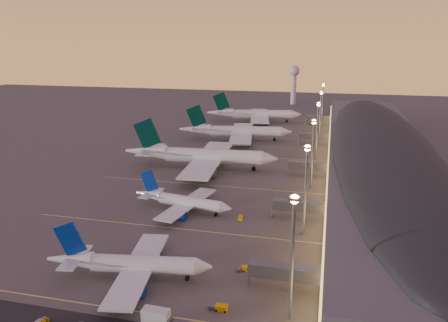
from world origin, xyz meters
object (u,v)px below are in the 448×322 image
at_px(airliner_narrow_north, 182,201).
at_px(baggage_tug_a, 219,308).
at_px(airliner_wide_far, 254,114).
at_px(airliner_wide_near, 200,156).
at_px(radar_tower, 294,78).
at_px(baggage_tug_c, 213,206).
at_px(airliner_narrow_south, 129,264).
at_px(baggage_tug_b, 244,269).
at_px(airliner_wide_mid, 235,131).
at_px(catering_truck_a, 157,318).
at_px(baggage_tug_d, 241,217).

distance_m(airliner_narrow_north, baggage_tug_a, 55.13).
bearing_deg(airliner_wide_far, airliner_wide_near, -101.46).
distance_m(radar_tower, baggage_tug_c, 247.77).
bearing_deg(airliner_narrow_south, baggage_tug_b, 11.85).
xyz_separation_m(airliner_narrow_north, baggage_tug_c, (9.13, 4.50, -2.61)).
relative_size(radar_tower, baggage_tug_b, 9.00).
relative_size(baggage_tug_a, baggage_tug_b, 1.05).
bearing_deg(airliner_narrow_north, baggage_tug_b, -40.62).
bearing_deg(airliner_narrow_north, airliner_wide_far, 101.61).
xyz_separation_m(airliner_narrow_north, airliner_wide_mid, (-4.97, 103.03, 1.84)).
xyz_separation_m(baggage_tug_c, catering_truck_a, (5.43, -61.05, 0.95)).
bearing_deg(airliner_wide_near, airliner_wide_mid, 82.92).
height_order(airliner_narrow_south, airliner_wide_near, airliner_wide_near).
xyz_separation_m(baggage_tug_a, baggage_tug_d, (-5.13, 46.88, -0.04)).
bearing_deg(airliner_narrow_south, baggage_tug_c, 71.98).
bearing_deg(baggage_tug_a, airliner_wide_near, 109.00).
distance_m(airliner_narrow_south, baggage_tug_d, 43.77).
height_order(airliner_wide_near, airliner_wide_mid, airliner_wide_near).
height_order(airliner_narrow_north, airliner_wide_near, airliner_wide_near).
bearing_deg(catering_truck_a, airliner_wide_mid, 98.70).
bearing_deg(radar_tower, airliner_wide_mid, -96.89).
xyz_separation_m(airliner_wide_near, baggage_tug_b, (34.90, -79.76, -4.98)).
xyz_separation_m(airliner_narrow_south, catering_truck_a, (12.65, -14.45, -2.02)).
height_order(baggage_tug_b, baggage_tug_d, baggage_tug_d).
xyz_separation_m(baggage_tug_b, catering_truck_a, (-12.21, -24.03, 1.05)).
height_order(airliner_wide_mid, baggage_tug_c, airliner_wide_mid).
height_order(baggage_tug_a, baggage_tug_c, baggage_tug_c).
distance_m(radar_tower, catering_truck_a, 308.55).
xyz_separation_m(baggage_tug_b, baggage_tug_d, (-7.03, 30.27, 0.00)).
height_order(airliner_narrow_north, radar_tower, radar_tower).
relative_size(airliner_wide_near, catering_truck_a, 11.29).
bearing_deg(airliner_wide_far, baggage_tug_d, -91.17).
distance_m(airliner_narrow_north, radar_tower, 252.36).
xyz_separation_m(airliner_wide_mid, airliner_wide_far, (0.23, 57.20, 0.14)).
xyz_separation_m(airliner_wide_mid, baggage_tug_a, (29.85, -152.15, -4.51)).
distance_m(airliner_narrow_south, radar_tower, 294.21).
bearing_deg(airliner_narrow_north, baggage_tug_c, 36.16).
relative_size(airliner_wide_far, baggage_tug_c, 14.10).
height_order(airliner_wide_mid, catering_truck_a, airliner_wide_mid).
bearing_deg(catering_truck_a, airliner_narrow_south, 132.92).
relative_size(airliner_narrow_north, baggage_tug_c, 7.76).
bearing_deg(airliner_narrow_south, airliner_narrow_north, 83.38).
distance_m(airliner_wide_near, catering_truck_a, 106.31).
bearing_deg(airliner_wide_far, baggage_tug_c, -94.65).
bearing_deg(airliner_wide_far, airliner_wide_mid, -99.97).
relative_size(airliner_wide_far, baggage_tug_d, 17.71).
xyz_separation_m(airliner_narrow_north, baggage_tug_d, (19.75, -2.25, -2.71)).
bearing_deg(radar_tower, airliner_wide_near, -95.90).
xyz_separation_m(airliner_wide_near, catering_truck_a, (22.70, -103.79, -3.92)).
height_order(airliner_wide_near, baggage_tug_b, airliner_wide_near).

